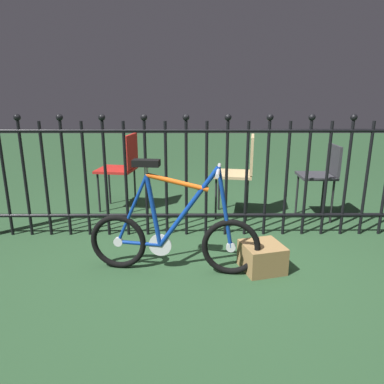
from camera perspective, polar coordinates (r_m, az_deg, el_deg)
ground_plane at (r=3.04m, az=2.83°, el=-10.91°), size 20.00×20.00×0.00m
iron_fence at (r=3.37m, az=1.45°, el=3.02°), size 4.33×0.07×1.23m
bicycle at (r=2.75m, az=-3.09°, el=-6.97°), size 1.33×0.40×0.89m
chair_charcoal at (r=4.11m, az=20.38°, el=2.99°), size 0.38×0.38×0.83m
chair_tan at (r=3.97m, az=7.92°, el=3.91°), size 0.50×0.49×0.92m
chair_red at (r=4.26m, az=-11.15°, el=4.48°), size 0.48×0.48×0.91m
display_crate at (r=2.90m, az=11.26°, el=-10.27°), size 0.37×0.37×0.22m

